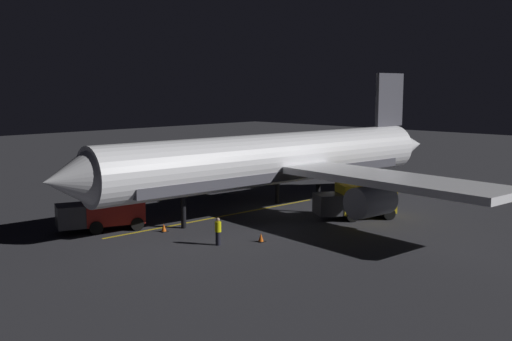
{
  "coord_description": "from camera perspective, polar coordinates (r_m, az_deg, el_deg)",
  "views": [
    {
      "loc": [
        -30.6,
        33.4,
        9.67
      ],
      "look_at": [
        0.0,
        2.0,
        3.5
      ],
      "focal_mm": 41.06,
      "sensor_mm": 36.0,
      "label": 1
    }
  ],
  "objects": [
    {
      "name": "ground_crew_worker",
      "position": [
        36.52,
        -3.72,
        -5.92
      ],
      "size": [
        0.4,
        0.4,
        1.74
      ],
      "color": "black",
      "rests_on": "ground_plane"
    },
    {
      "name": "apron_guide_stripe",
      "position": [
        44.75,
        -3.38,
        -4.48
      ],
      "size": [
        1.42,
        19.87,
        0.01
      ],
      "primitive_type": "cube",
      "rotation": [
        0.0,
        0.0,
        -0.06
      ],
      "color": "gold",
      "rests_on": "ground_plane"
    },
    {
      "name": "catering_truck",
      "position": [
        44.41,
        9.96,
        -2.94
      ],
      "size": [
        4.92,
        6.12,
        2.62
      ],
      "color": "gold",
      "rests_on": "ground_plane"
    },
    {
      "name": "baggage_truck",
      "position": [
        41.49,
        -14.57,
        -4.07
      ],
      "size": [
        4.04,
        6.09,
        2.23
      ],
      "color": "maroon",
      "rests_on": "ground_plane"
    },
    {
      "name": "traffic_cone_near_left",
      "position": [
        40.45,
        -8.97,
        -5.56
      ],
      "size": [
        0.5,
        0.5,
        0.55
      ],
      "color": "#EA590F",
      "rests_on": "ground_plane"
    },
    {
      "name": "airliner",
      "position": [
        46.05,
        2.31,
        0.95
      ],
      "size": [
        37.08,
        37.73,
        11.04
      ],
      "color": "white",
      "rests_on": "ground_plane"
    },
    {
      "name": "ground_plane",
      "position": [
        46.34,
        1.73,
        -4.16
      ],
      "size": [
        180.0,
        180.0,
        0.2
      ],
      "primitive_type": "cube",
      "color": "#2F2F34"
    },
    {
      "name": "traffic_cone_near_right",
      "position": [
        37.39,
        0.48,
        -6.58
      ],
      "size": [
        0.5,
        0.5,
        0.55
      ],
      "color": "#EA590F",
      "rests_on": "ground_plane"
    }
  ]
}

